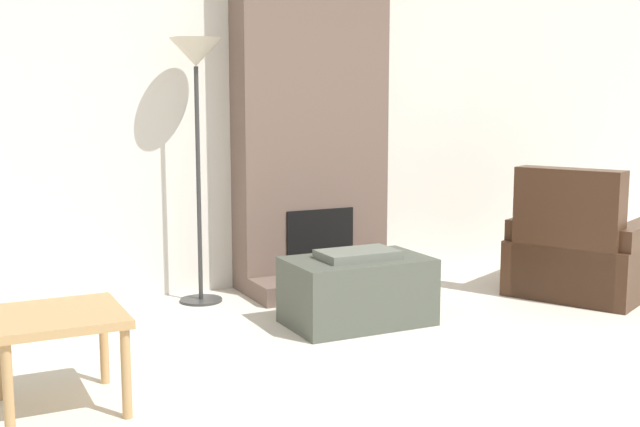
{
  "coord_description": "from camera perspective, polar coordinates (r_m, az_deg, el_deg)",
  "views": [
    {
      "loc": [
        -2.57,
        -2.59,
        1.41
      ],
      "look_at": [
        0.0,
        2.63,
        0.57
      ],
      "focal_mm": 45.0,
      "sensor_mm": 36.0,
      "label": 1
    }
  ],
  "objects": [
    {
      "name": "wall_back",
      "position": [
        6.13,
        -1.42,
        7.22
      ],
      "size": [
        8.26,
        0.06,
        2.6
      ],
      "primitive_type": "cube",
      "color": "silver",
      "rests_on": "ground_plane"
    },
    {
      "name": "floor_lamp_left",
      "position": [
        5.51,
        -8.8,
        9.67
      ],
      "size": [
        0.35,
        0.35,
        1.8
      ],
      "color": "#333333",
      "rests_on": "ground_plane"
    },
    {
      "name": "side_table",
      "position": [
        3.84,
        -18.11,
        -7.63
      ],
      "size": [
        0.57,
        0.57,
        0.45
      ],
      "color": "tan",
      "rests_on": "ground_plane"
    },
    {
      "name": "fireplace",
      "position": [
        5.95,
        -0.58,
        6.48
      ],
      "size": [
        1.15,
        0.67,
        2.6
      ],
      "color": "brown",
      "rests_on": "ground_plane"
    },
    {
      "name": "ground_plane",
      "position": [
        3.91,
        17.75,
        -13.3
      ],
      "size": [
        24.0,
        24.0,
        0.0
      ],
      "primitive_type": "plane",
      "color": "beige"
    },
    {
      "name": "armchair",
      "position": [
        6.1,
        18.17,
        -2.92
      ],
      "size": [
        1.3,
        1.24,
        0.93
      ],
      "rotation": [
        0.0,
        0.0,
        2.03
      ],
      "color": "#422819",
      "rests_on": "ground_plane"
    },
    {
      "name": "ottoman",
      "position": [
        5.04,
        2.68,
        -5.44
      ],
      "size": [
        0.88,
        0.54,
        0.47
      ],
      "color": "#474C42",
      "rests_on": "ground_plane"
    }
  ]
}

